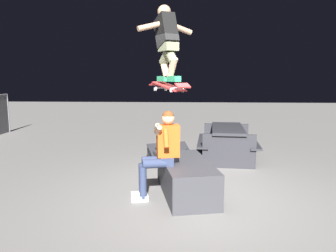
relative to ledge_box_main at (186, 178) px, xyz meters
The scene contains 7 objects.
ground_plane 0.39m from the ledge_box_main, 146.57° to the right, with size 40.00×40.00×0.00m, color slate.
ledge_box_main is the anchor object (origin of this frame).
person_sitting_on_ledge 0.67m from the ledge_box_main, 116.50° to the left, with size 0.59×0.78×1.38m.
skateboard 1.52m from the ledge_box_main, 128.67° to the left, with size 0.99×0.67×0.14m.
skater_airborne 2.19m from the ledge_box_main, 119.45° to the left, with size 0.63×0.81×1.12m.
kicker_ramp 2.14m from the ledge_box_main, ahead, with size 1.29×1.26×0.44m.
picnic_table_back 2.53m from the ledge_box_main, 22.11° to the right, with size 1.80×1.47×0.75m.
Camera 1 is at (-4.84, 0.16, 1.88)m, focal length 34.64 mm.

